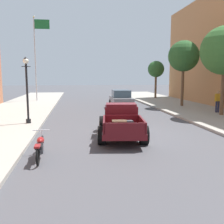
{
  "coord_description": "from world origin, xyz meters",
  "views": [
    {
      "loc": [
        -2.52,
        -12.2,
        2.91
      ],
      "look_at": [
        -0.62,
        1.19,
        1.0
      ],
      "focal_mm": 41.18,
      "sensor_mm": 36.0,
      "label": 1
    }
  ],
  "objects": [
    {
      "name": "ground_plane",
      "position": [
        0.0,
        0.0,
        0.0
      ],
      "size": [
        140.0,
        140.0,
        0.0
      ],
      "primitive_type": "plane",
      "color": "#47474C"
    },
    {
      "name": "car_background_grey",
      "position": [
        1.54,
        10.73,
        0.77
      ],
      "size": [
        1.98,
        4.36,
        1.65
      ],
      "color": "slate",
      "rests_on": "ground"
    },
    {
      "name": "hotrod_truck_maroon",
      "position": [
        -0.36,
        -0.06,
        0.75
      ],
      "size": [
        2.56,
        5.07,
        1.58
      ],
      "color": "#510F14",
      "rests_on": "ground"
    },
    {
      "name": "pedestrian_sidewalk_right",
      "position": [
        8.13,
        5.85,
        1.09
      ],
      "size": [
        0.53,
        0.22,
        1.65
      ],
      "color": "#232847",
      "rests_on": "sidewalk_right"
    },
    {
      "name": "street_lamp_near",
      "position": [
        -5.31,
        3.23,
        2.39
      ],
      "size": [
        0.5,
        0.32,
        3.85
      ],
      "color": "black",
      "rests_on": "sidewalk_left"
    },
    {
      "name": "street_tree_third",
      "position": [
        7.46,
        19.13,
        3.7
      ],
      "size": [
        2.03,
        2.03,
        4.61
      ],
      "color": "brown",
      "rests_on": "sidewalk_right"
    },
    {
      "name": "motorcycle_parked",
      "position": [
        -3.8,
        -3.16,
        0.44
      ],
      "size": [
        0.62,
        2.12,
        0.93
      ],
      "color": "black",
      "rests_on": "ground"
    },
    {
      "name": "street_tree_second",
      "position": [
        7.27,
        10.46,
        4.67
      ],
      "size": [
        2.8,
        2.8,
        5.94
      ],
      "color": "brown",
      "rests_on": "sidewalk_right"
    },
    {
      "name": "flagpole",
      "position": [
        -6.66,
        17.65,
        5.77
      ],
      "size": [
        1.74,
        0.16,
        9.16
      ],
      "color": "#B2B2B7",
      "rests_on": "sidewalk_left"
    }
  ]
}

